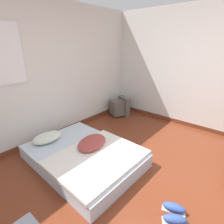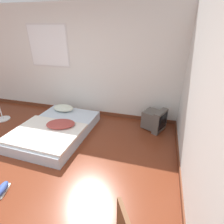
% 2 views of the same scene
% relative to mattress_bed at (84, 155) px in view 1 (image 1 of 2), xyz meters
% --- Properties ---
extents(ground_plane, '(20.00, 20.00, 0.00)m').
position_rel_mattress_bed_xyz_m(ground_plane, '(0.09, -1.28, -0.14)').
color(ground_plane, maroon).
extents(wall_back, '(7.23, 0.08, 2.60)m').
position_rel_mattress_bed_xyz_m(wall_back, '(0.08, 1.20, 1.15)').
color(wall_back, silver).
rests_on(wall_back, ground_plane).
extents(wall_right, '(0.08, 7.30, 2.60)m').
position_rel_mattress_bed_xyz_m(wall_right, '(2.54, -1.28, 1.15)').
color(wall_right, silver).
rests_on(wall_right, ground_plane).
extents(mattress_bed, '(1.36, 1.85, 0.36)m').
position_rel_mattress_bed_xyz_m(mattress_bed, '(0.00, 0.00, 0.00)').
color(mattress_bed, silver).
rests_on(mattress_bed, ground_plane).
extents(crt_tv, '(0.56, 0.55, 0.49)m').
position_rel_mattress_bed_xyz_m(crt_tv, '(2.01, 0.82, 0.09)').
color(crt_tv, '#56514C').
rests_on(crt_tv, ground_plane).
extents(sneaker_pair, '(0.34, 0.35, 0.10)m').
position_rel_mattress_bed_xyz_m(sneaker_pair, '(-0.00, -1.53, -0.09)').
color(sneaker_pair, silver).
rests_on(sneaker_pair, ground_plane).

